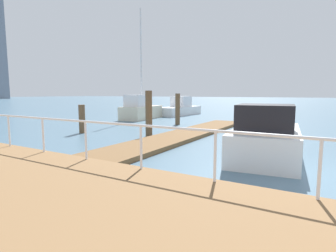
# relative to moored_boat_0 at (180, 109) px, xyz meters

# --- Properties ---
(floating_dock) EXTENTS (14.64, 2.00, 0.18)m
(floating_dock) POSITION_rel_moored_boat_0_xyz_m (-12.06, -6.59, -0.56)
(floating_dock) COLOR brown
(floating_dock) RESTS_ON ground_plane
(boardwalk_railing) EXTENTS (0.06, 26.11, 1.08)m
(boardwalk_railing) POSITION_rel_moored_boat_0_xyz_m (-19.03, -5.32, 0.60)
(boardwalk_railing) COLOR white
(boardwalk_railing) RESTS_ON boardwalk
(dock_piling_0) EXTENTS (0.35, 0.35, 1.58)m
(dock_piling_0) POSITION_rel_moored_boat_0_xyz_m (-13.72, -1.11, 0.14)
(dock_piling_0) COLOR brown
(dock_piling_0) RESTS_ON ground_plane
(dock_piling_1) EXTENTS (0.35, 0.35, 2.34)m
(dock_piling_1) POSITION_rel_moored_boat_0_xyz_m (-12.82, -5.00, 0.52)
(dock_piling_1) COLOR brown
(dock_piling_1) RESTS_ON ground_plane
(dock_piling_2) EXTENTS (0.33, 0.33, 2.19)m
(dock_piling_2) POSITION_rel_moored_boat_0_xyz_m (-7.46, -3.77, 0.45)
(dock_piling_2) COLOR brown
(dock_piling_2) RESTS_ON ground_plane
(moored_boat_0) EXTENTS (5.74, 2.31, 1.92)m
(moored_boat_0) POSITION_rel_moored_boat_0_xyz_m (0.00, 0.00, 0.00)
(moored_boat_0) COLOR white
(moored_boat_0) RESTS_ON ground_plane
(moored_boat_1) EXTENTS (4.58, 2.56, 1.86)m
(moored_boat_1) POSITION_rel_moored_boat_0_xyz_m (-14.73, -11.09, 0.04)
(moored_boat_1) COLOR white
(moored_boat_1) RESTS_ON ground_plane
(moored_boat_2) EXTENTS (4.76, 2.37, 9.23)m
(moored_boat_2) POSITION_rel_moored_boat_0_xyz_m (-5.38, 0.99, 0.18)
(moored_boat_2) COLOR beige
(moored_boat_2) RESTS_ON ground_plane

